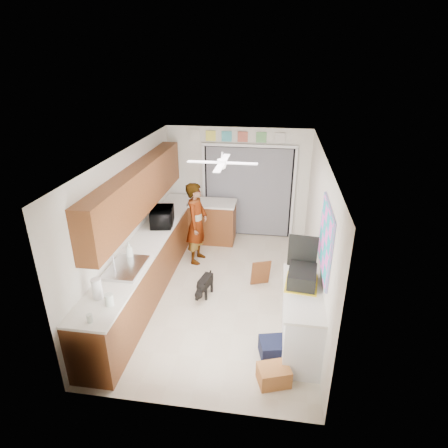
{
  "coord_description": "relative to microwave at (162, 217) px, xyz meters",
  "views": [
    {
      "loc": [
        0.89,
        -5.62,
        3.87
      ],
      "look_at": [
        0.0,
        0.4,
        1.15
      ],
      "focal_mm": 30.0,
      "sensor_mm": 36.0,
      "label": 1
    }
  ],
  "objects": [
    {
      "name": "door_trim_head",
      "position": [
        1.47,
        1.78,
        1.02
      ],
      "size": [
        2.1,
        0.04,
        0.06
      ],
      "primitive_type": "cube",
      "color": "white",
      "rests_on": "wall_back"
    },
    {
      "name": "jar_b",
      "position": [
        -0.02,
        -2.91,
        -0.11
      ],
      "size": [
        0.08,
        0.08,
        0.11
      ],
      "primitive_type": "cylinder",
      "rotation": [
        0.0,
        0.0,
        -0.13
      ],
      "color": "silver",
      "rests_on": "left_countertop"
    },
    {
      "name": "peninsula_top",
      "position": [
        0.72,
        1.34,
        -0.18
      ],
      "size": [
        1.04,
        0.64,
        0.04
      ],
      "primitive_type": "cube",
      "color": "white",
      "rests_on": "peninsula_base"
    },
    {
      "name": "wall_front",
      "position": [
        1.22,
        -3.16,
        0.15
      ],
      "size": [
        3.2,
        0.0,
        3.2
      ],
      "primitive_type": "plane",
      "rotation": [
        -1.57,
        0.0,
        0.0
      ],
      "color": "white",
      "rests_on": "ground"
    },
    {
      "name": "route66_sign",
      "position": [
        0.27,
        1.81,
        1.2
      ],
      "size": [
        0.22,
        0.02,
        0.26
      ],
      "primitive_type": "cube",
      "color": "silver",
      "rests_on": "wall_back"
    },
    {
      "name": "door_trim_left",
      "position": [
        0.45,
        1.78,
        -0.05
      ],
      "size": [
        0.06,
        0.04,
        2.1
      ],
      "primitive_type": "cube",
      "color": "white",
      "rests_on": "wall_back"
    },
    {
      "name": "right_counter_top",
      "position": [
        2.56,
        -1.86,
        -0.18
      ],
      "size": [
        0.54,
        1.44,
        0.04
      ],
      "primitive_type": "cube",
      "color": "white",
      "rests_on": "right_counter_base"
    },
    {
      "name": "header_frame_2",
      "position": [
        1.32,
        1.81,
        1.2
      ],
      "size": [
        0.22,
        0.02,
        0.22
      ],
      "primitive_type": "cube",
      "color": "#C25B48",
      "rests_on": "wall_back"
    },
    {
      "name": "soap_bottle",
      "position": [
        -0.13,
        -1.34,
        -0.01
      ],
      "size": [
        0.12,
        0.12,
        0.3
      ],
      "primitive_type": "imported",
      "rotation": [
        0.0,
        0.0,
        -0.03
      ],
      "color": "silver",
      "rests_on": "left_countertop"
    },
    {
      "name": "suitcase_rim",
      "position": [
        2.54,
        -1.68,
        -0.16
      ],
      "size": [
        0.5,
        0.62,
        0.02
      ],
      "primitive_type": "cube",
      "rotation": [
        0.0,
        0.0,
        -0.1
      ],
      "color": "yellow",
      "rests_on": "suitcase"
    },
    {
      "name": "door_trim_right",
      "position": [
        2.49,
        1.78,
        -0.05
      ],
      "size": [
        0.06,
        0.04,
        2.1
      ],
      "primitive_type": "cube",
      "color": "white",
      "rests_on": "wall_back"
    },
    {
      "name": "header_frame_4",
      "position": [
        2.12,
        1.81,
        1.2
      ],
      "size": [
        0.22,
        0.02,
        0.22
      ],
      "primitive_type": "cube",
      "color": "silver",
      "rests_on": "wall_back"
    },
    {
      "name": "man",
      "position": [
        0.58,
        0.38,
        -0.26
      ],
      "size": [
        0.47,
        0.65,
        1.68
      ],
      "primitive_type": "imported",
      "rotation": [
        0.0,
        0.0,
        1.45
      ],
      "color": "white",
      "rests_on": "floor"
    },
    {
      "name": "peninsula_base",
      "position": [
        0.72,
        1.34,
        -0.65
      ],
      "size": [
        1.0,
        0.6,
        0.9
      ],
      "primitive_type": "cube",
      "color": "brown",
      "rests_on": "floor"
    },
    {
      "name": "left_base_cabinets",
      "position": [
        -0.08,
        -0.66,
        -0.65
      ],
      "size": [
        0.6,
        4.8,
        0.9
      ],
      "primitive_type": "cube",
      "color": "brown",
      "rests_on": "floor"
    },
    {
      "name": "faucet",
      "position": [
        -0.26,
        -1.66,
        -0.05
      ],
      "size": [
        0.03,
        0.03,
        0.22
      ],
      "primitive_type": "cylinder",
      "color": "silver",
      "rests_on": "left_countertop"
    },
    {
      "name": "sink_basin",
      "position": [
        -0.07,
        -1.66,
        -0.15
      ],
      "size": [
        0.5,
        0.76,
        0.06
      ],
      "primitive_type": "cube",
      "color": "silver",
      "rests_on": "left_countertop"
    },
    {
      "name": "floor",
      "position": [
        1.22,
        -0.66,
        -1.1
      ],
      "size": [
        5.0,
        5.0,
        0.0
      ],
      "primitive_type": "plane",
      "color": "beige",
      "rests_on": "ground"
    },
    {
      "name": "cardboard_box",
      "position": [
        2.22,
        -2.62,
        -0.98
      ],
      "size": [
        0.48,
        0.42,
        0.25
      ],
      "primitive_type": "cube",
      "rotation": [
        0.0,
        0.0,
        0.33
      ],
      "color": "#B86E3A",
      "rests_on": "floor"
    },
    {
      "name": "right_counter_base",
      "position": [
        2.57,
        -1.86,
        -0.65
      ],
      "size": [
        0.5,
        1.4,
        0.9
      ],
      "primitive_type": "cube",
      "color": "white",
      "rests_on": "floor"
    },
    {
      "name": "wall_back",
      "position": [
        1.22,
        1.84,
        0.15
      ],
      "size": [
        3.2,
        0.0,
        3.2
      ],
      "primitive_type": "plane",
      "rotation": [
        1.57,
        0.0,
        0.0
      ],
      "color": "white",
      "rests_on": "ground"
    },
    {
      "name": "header_frame_0",
      "position": [
        0.62,
        1.81,
        1.2
      ],
      "size": [
        0.22,
        0.02,
        0.22
      ],
      "primitive_type": "cube",
      "color": "#F4F051",
      "rests_on": "wall_back"
    },
    {
      "name": "paper_towel_roll",
      "position": [
        -0.15,
        -2.43,
        -0.02
      ],
      "size": [
        0.14,
        0.14,
        0.29
      ],
      "primitive_type": "cylinder",
      "rotation": [
        0.0,
        0.0,
        0.08
      ],
      "color": "white",
      "rests_on": "left_countertop"
    },
    {
      "name": "header_frame_3",
      "position": [
        1.72,
        1.81,
        1.2
      ],
      "size": [
        0.22,
        0.02,
        0.22
      ],
      "primitive_type": "cube",
      "color": "#61A860",
      "rests_on": "wall_back"
    },
    {
      "name": "back_opening_recess",
      "position": [
        1.47,
        1.81,
        -0.05
      ],
      "size": [
        2.0,
        0.06,
        2.1
      ],
      "primitive_type": "cube",
      "color": "black",
      "rests_on": "wall_back"
    },
    {
      "name": "microwave",
      "position": [
        0.0,
        0.0,
        0.0
      ],
      "size": [
        0.5,
        0.65,
        0.33
      ],
      "primitive_type": "imported",
      "rotation": [
        0.0,
        0.0,
        1.75
      ],
      "color": "black",
      "rests_on": "left_countertop"
    },
    {
      "name": "jar_a",
      "position": [
        0.07,
        -2.55,
        -0.08
      ],
      "size": [
        0.12,
        0.12,
        0.16
      ],
      "primitive_type": "cylinder",
      "rotation": [
        0.0,
        0.0,
        -0.07
      ],
      "color": "silver",
      "rests_on": "left_countertop"
    },
    {
      "name": "abstract_painting",
      "position": [
        2.8,
        -1.66,
        0.55
      ],
      "size": [
        0.03,
        1.15,
        0.95
      ],
      "primitive_type": "cube",
      "color": "#FF5DDE",
      "rests_on": "wall_right"
    },
    {
      "name": "wall_left",
      "position": [
        -0.38,
        -0.66,
        0.15
      ],
      "size": [
        0.0,
        5.0,
        5.0
      ],
      "primitive_type": "plane",
      "rotation": [
        1.57,
        0.0,
        1.57
      ],
      "color": "white",
      "rests_on": "ground"
    },
    {
      "name": "suitcase_lid",
      "position": [
        2.54,
        -1.39,
        0.2
      ],
      "size": [
        0.42,
        0.07,
        0.5
      ],
      "primitive_type": "cube",
      "rotation": [
        0.0,
        0.0,
        -0.1
      ],
      "color": "black",
      "rests_on": "suitcase"
    },
    {
      "name": "suitcase",
      "position": [
        2.54,
        -1.68,
        -0.05
      ],
      "size": [
        0.44,
        0.55,
        0.22
      ],
      "primitive_type": "cube",
      "rotation": [
        0.0,
        0.0,
        -0.1
      ],
      "color": "black",
      "rests_on": "right_counter_top"
    },
    {
      "name": "navy_crate",
      "position": [
        2.22,
        -2.14,
        -0.98
      ],
      "size": [
        0.48,
        0.43,
        0.25
      ],
      "primitive_type": "cube",
      "rotation": [
        0.0,
        0.0,
        0.24
      ],
      "color": "black",
      "rests_on": "floor"
    },
    {
      "name": "curtain_panel",
      "position": [
        1.47,
        1.77,
        -0.05
      ],
      "size": [
        1.9,
        0.03,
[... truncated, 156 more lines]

